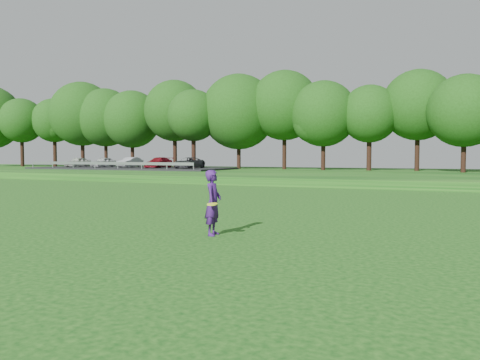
% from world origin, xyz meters
% --- Properties ---
extents(ground, '(140.00, 140.00, 0.00)m').
position_xyz_m(ground, '(0.00, 0.00, 0.00)').
color(ground, '#0C3E0F').
rests_on(ground, ground).
extents(berm, '(130.00, 30.00, 0.60)m').
position_xyz_m(berm, '(0.00, 34.00, 0.30)').
color(berm, '#0C3E0F').
rests_on(berm, ground).
extents(walking_path, '(130.00, 1.60, 0.04)m').
position_xyz_m(walking_path, '(0.00, 20.00, 0.02)').
color(walking_path, gray).
rests_on(walking_path, ground).
extents(treeline, '(104.00, 7.00, 15.00)m').
position_xyz_m(treeline, '(0.00, 38.00, 8.10)').
color(treeline, '#1A430F').
rests_on(treeline, berm).
extents(parking_lot, '(24.00, 9.00, 1.38)m').
position_xyz_m(parking_lot, '(-23.44, 32.81, 1.03)').
color(parking_lot, black).
rests_on(parking_lot, berm).
extents(woman, '(0.61, 0.94, 1.79)m').
position_xyz_m(woman, '(4.52, -0.55, 0.89)').
color(woman, '#3E1767').
rests_on(woman, ground).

